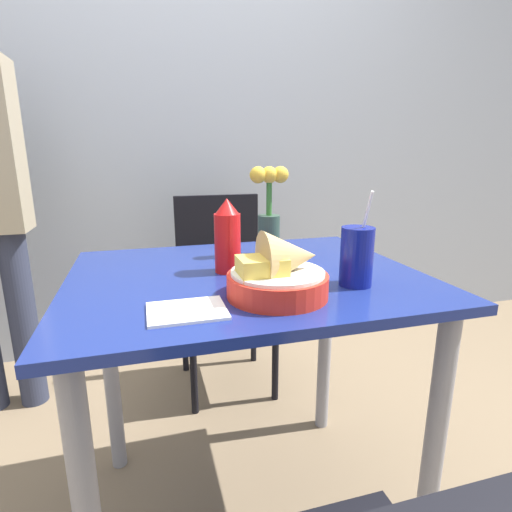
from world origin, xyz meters
The scene contains 9 objects.
ground_plane centered at (0.00, 0.00, 0.00)m, with size 12.00×12.00×0.00m, color #7A664C.
wall_window centered at (0.00, 1.25, 1.30)m, with size 7.00×0.06×2.60m.
dining_table centered at (0.00, 0.00, 0.64)m, with size 0.91×0.73×0.77m.
chair_far_window centered at (0.09, 0.80, 0.53)m, with size 0.40×0.40×0.89m.
food_basket centered at (0.03, -0.19, 0.83)m, with size 0.22×0.22×0.15m.
ketchup_bottle centered at (-0.04, 0.03, 0.87)m, with size 0.07×0.07×0.20m.
drink_cup centered at (0.23, -0.17, 0.84)m, with size 0.08×0.08×0.23m.
flower_vase centered at (0.12, 0.17, 0.91)m, with size 0.12×0.07×0.27m.
napkin centered at (-0.18, -0.23, 0.78)m, with size 0.16×0.12×0.01m.
Camera 1 is at (-0.25, -0.98, 1.08)m, focal length 28.00 mm.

